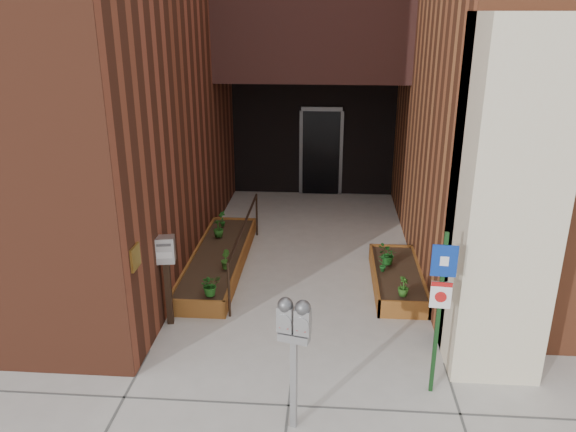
# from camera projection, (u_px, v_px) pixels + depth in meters

# --- Properties ---
(ground) EXTENTS (80.00, 80.00, 0.00)m
(ground) POSITION_uv_depth(u_px,v_px,m) (294.00, 357.00, 7.58)
(ground) COLOR #9E9991
(ground) RESTS_ON ground
(planter_left) EXTENTS (0.90, 3.60, 0.30)m
(planter_left) POSITION_uv_depth(u_px,v_px,m) (219.00, 261.00, 10.17)
(planter_left) COLOR brown
(planter_left) RESTS_ON ground
(planter_right) EXTENTS (0.80, 2.20, 0.30)m
(planter_right) POSITION_uv_depth(u_px,v_px,m) (397.00, 279.00, 9.48)
(planter_right) COLOR brown
(planter_right) RESTS_ON ground
(handrail) EXTENTS (0.04, 3.34, 0.90)m
(handrail) POSITION_uv_depth(u_px,v_px,m) (245.00, 231.00, 9.88)
(handrail) COLOR black
(handrail) RESTS_ON ground
(parking_meter) EXTENTS (0.37, 0.21, 1.61)m
(parking_meter) POSITION_uv_depth(u_px,v_px,m) (294.00, 330.00, 5.90)
(parking_meter) COLOR gray
(parking_meter) RESTS_ON ground
(sign_post) EXTENTS (0.29, 0.08, 2.10)m
(sign_post) POSITION_uv_depth(u_px,v_px,m) (440.00, 298.00, 6.46)
(sign_post) COLOR #153917
(sign_post) RESTS_ON ground
(payment_dropbox) EXTENTS (0.31, 0.25, 1.39)m
(payment_dropbox) POSITION_uv_depth(u_px,v_px,m) (166.00, 262.00, 8.06)
(payment_dropbox) COLOR black
(payment_dropbox) RESTS_ON ground
(shrub_left_a) EXTENTS (0.42, 0.42, 0.35)m
(shrub_left_a) POSITION_uv_depth(u_px,v_px,m) (210.00, 285.00, 8.55)
(shrub_left_a) COLOR #1E5919
(shrub_left_a) RESTS_ON planter_left
(shrub_left_b) EXTENTS (0.22, 0.22, 0.33)m
(shrub_left_b) POSITION_uv_depth(u_px,v_px,m) (225.00, 259.00, 9.44)
(shrub_left_b) COLOR #2A5A19
(shrub_left_b) RESTS_ON planter_left
(shrub_left_c) EXTENTS (0.27, 0.27, 0.35)m
(shrub_left_c) POSITION_uv_depth(u_px,v_px,m) (218.00, 228.00, 10.76)
(shrub_left_c) COLOR #1E4F16
(shrub_left_c) RESTS_ON planter_left
(shrub_left_d) EXTENTS (0.24, 0.24, 0.32)m
(shrub_left_d) POSITION_uv_depth(u_px,v_px,m) (222.00, 219.00, 11.27)
(shrub_left_d) COLOR #1A5618
(shrub_left_d) RESTS_ON planter_left
(shrub_right_a) EXTENTS (0.23, 0.23, 0.31)m
(shrub_right_a) POSITION_uv_depth(u_px,v_px,m) (403.00, 286.00, 8.53)
(shrub_right_a) COLOR #265719
(shrub_right_a) RESTS_ON planter_right
(shrub_right_b) EXTENTS (0.18, 0.18, 0.33)m
(shrub_right_b) POSITION_uv_depth(u_px,v_px,m) (383.00, 262.00, 9.33)
(shrub_right_b) COLOR #1A5B1F
(shrub_right_b) RESTS_ON planter_right
(shrub_right_c) EXTENTS (0.45, 0.45, 0.36)m
(shrub_right_c) POSITION_uv_depth(u_px,v_px,m) (388.00, 255.00, 9.57)
(shrub_right_c) COLOR #19571A
(shrub_right_c) RESTS_ON planter_right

